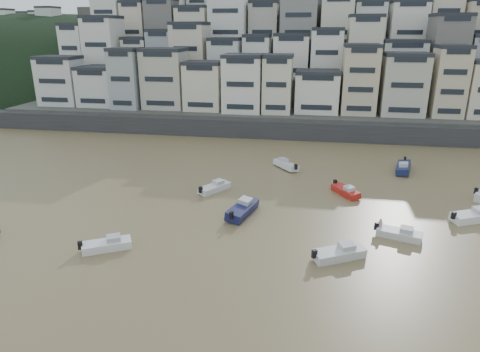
% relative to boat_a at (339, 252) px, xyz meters
% --- Properties ---
extents(sea_strip, '(340.00, 340.00, 0.00)m').
position_rel_boat_a_xyz_m(sea_strip, '(-123.95, 125.56, -0.75)').
color(sea_strip, '#404C5B').
rests_on(sea_strip, ground).
extents(harbor_wall, '(140.00, 3.00, 3.50)m').
position_rel_boat_a_xyz_m(harbor_wall, '(-3.95, 45.56, 0.99)').
color(harbor_wall, '#38383A').
rests_on(harbor_wall, ground).
extents(hillside, '(141.04, 66.00, 50.00)m').
position_rel_boat_a_xyz_m(hillside, '(0.79, 85.40, 12.25)').
color(hillside, '#4C4C47').
rests_on(hillside, ground).
extents(headland, '(216.00, 135.00, 53.33)m').
position_rel_boat_a_xyz_m(headland, '(-108.95, 115.55, -0.74)').
color(headland, black).
rests_on(headland, ground).
extents(boat_a, '(5.75, 4.25, 1.52)m').
position_rel_boat_a_xyz_m(boat_a, '(0.00, 0.00, 0.00)').
color(boat_a, silver).
rests_on(boat_a, ground).
extents(boat_b, '(5.14, 3.02, 1.33)m').
position_rel_boat_a_xyz_m(boat_b, '(6.32, 5.31, -0.09)').
color(boat_b, silver).
rests_on(boat_b, ground).
extents(boat_c, '(3.63, 6.70, 1.74)m').
position_rel_boat_a_xyz_m(boat_c, '(-10.60, 8.43, 0.11)').
color(boat_c, '#161845').
rests_on(boat_c, ground).
extents(boat_d, '(6.04, 4.14, 1.58)m').
position_rel_boat_a_xyz_m(boat_d, '(15.30, 11.06, 0.03)').
color(boat_d, white).
rests_on(boat_d, ground).
extents(boat_e, '(4.07, 5.09, 1.36)m').
position_rel_boat_a_xyz_m(boat_e, '(1.61, 16.86, -0.08)').
color(boat_e, '#B21C15').
rests_on(boat_e, ground).
extents(boat_f, '(4.30, 5.18, 1.40)m').
position_rel_boat_a_xyz_m(boat_f, '(-15.49, 15.19, -0.06)').
color(boat_f, silver).
rests_on(boat_f, ground).
extents(boat_h, '(4.73, 5.28, 1.46)m').
position_rel_boat_a_xyz_m(boat_h, '(-6.80, 26.61, -0.03)').
color(boat_h, silver).
rests_on(boat_h, ground).
extents(boat_i, '(3.45, 6.50, 1.69)m').
position_rel_boat_a_xyz_m(boat_i, '(10.80, 28.04, 0.09)').
color(boat_i, '#151D44').
rests_on(boat_i, ground).
extents(boat_j, '(5.28, 3.92, 1.39)m').
position_rel_boat_a_xyz_m(boat_j, '(-22.35, -2.03, -0.06)').
color(boat_j, white).
rests_on(boat_j, ground).
extents(person_pink, '(0.44, 0.44, 1.74)m').
position_rel_boat_a_xyz_m(person_pink, '(4.50, 6.07, 0.11)').
color(person_pink, '#E19FAE').
rests_on(person_pink, ground).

